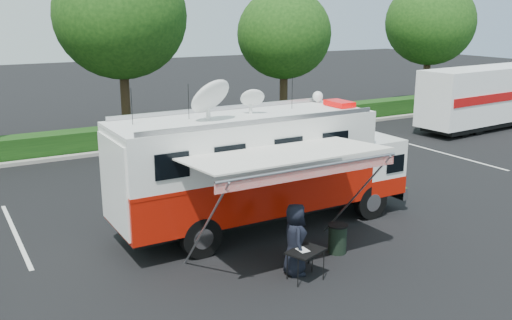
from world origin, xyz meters
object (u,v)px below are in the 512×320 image
at_px(command_truck, 262,166).
at_px(trash_bin, 337,239).
at_px(folding_table, 306,252).
at_px(semi_trailer, 496,95).

relative_size(command_truck, trash_bin, 11.48).
xyz_separation_m(command_truck, folding_table, (-0.89, -3.49, -1.14)).
distance_m(trash_bin, semi_trailer, 20.16).
distance_m(command_truck, folding_table, 3.78).
height_order(command_truck, folding_table, command_truck).
relative_size(command_truck, folding_table, 8.60).
height_order(command_truck, trash_bin, command_truck).
bearing_deg(trash_bin, semi_trailer, 27.06).
distance_m(command_truck, trash_bin, 3.09).
height_order(folding_table, semi_trailer, semi_trailer).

